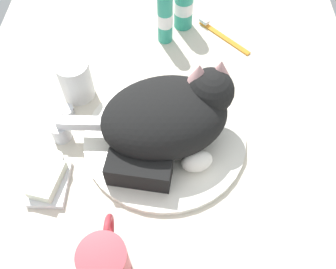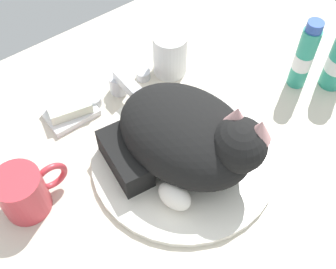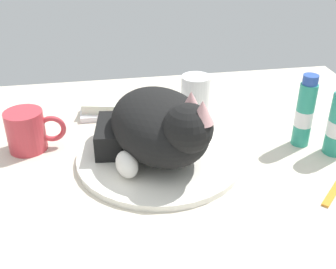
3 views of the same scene
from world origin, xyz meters
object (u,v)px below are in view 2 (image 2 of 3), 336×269
toothpaste_bottle (304,57)px  cat (189,138)px  coffee_mug (24,192)px  soap_bar (69,107)px  rinse_cup (170,54)px  faucet (122,85)px

toothpaste_bottle → cat: bearing=-176.1°
coffee_mug → soap_bar: size_ratio=1.49×
cat → toothpaste_bottle: (28.44, 1.93, -0.65)cm
rinse_cup → faucet: bearing=178.8°
rinse_cup → toothpaste_bottle: toothpaste_bottle is taller
coffee_mug → rinse_cup: 36.95cm
rinse_cup → soap_bar: rinse_cup is taller
faucet → rinse_cup: (11.00, -0.24, 1.81)cm
cat → rinse_cup: 22.50cm
faucet → cat: bearing=-90.0°
coffee_mug → soap_bar: (14.07, 12.09, -1.78)cm
coffee_mug → toothpaste_bottle: toothpaste_bottle is taller
cat → rinse_cup: bearing=60.4°
faucet → toothpaste_bottle: bearing=-31.9°
coffee_mug → rinse_cup: bearing=16.3°
cat → toothpaste_bottle: 28.51cm
faucet → coffee_mug: bearing=-156.5°
faucet → soap_bar: faucet is taller
cat → toothpaste_bottle: cat is taller
cat → soap_bar: (-10.38, 21.08, -5.26)cm
faucet → cat: cat is taller
soap_bar → toothpaste_bottle: (38.82, -19.15, 4.61)cm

